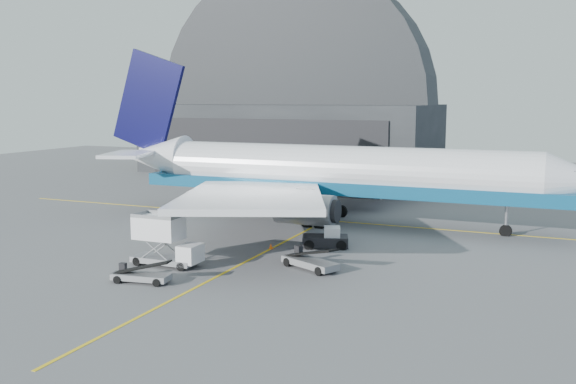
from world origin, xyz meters
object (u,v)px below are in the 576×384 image
at_px(catering_truck, 164,241).
at_px(belt_loader_a, 141,275).
at_px(pushback_tug, 327,239).
at_px(belt_loader_b, 310,261).
at_px(airliner, 325,173).

xyz_separation_m(catering_truck, belt_loader_a, (1.07, -4.66, -1.43)).
bearing_deg(pushback_tug, belt_loader_b, -99.80).
distance_m(catering_truck, pushback_tug, 14.61).
bearing_deg(belt_loader_a, pushback_tug, 52.93).
relative_size(airliner, belt_loader_a, 11.84).
xyz_separation_m(airliner, belt_loader_b, (5.41, -18.52, -4.68)).
bearing_deg(airliner, belt_loader_b, -73.73).
distance_m(catering_truck, belt_loader_a, 4.99).
relative_size(catering_truck, belt_loader_b, 1.08).
relative_size(belt_loader_a, belt_loader_b, 0.88).
height_order(airliner, belt_loader_b, airliner).
bearing_deg(catering_truck, airliner, 76.06).
bearing_deg(airliner, pushback_tug, -69.49).
relative_size(catering_truck, pushback_tug, 1.25).
bearing_deg(pushback_tug, belt_loader_a, -138.14).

